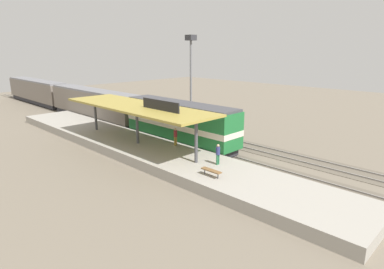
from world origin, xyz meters
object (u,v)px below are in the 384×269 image
Objects in this scene: passenger_carriage_rear at (37,91)px; light_mast at (191,61)px; person_walking at (175,136)px; locomotive at (180,123)px; platform_bench at (211,171)px; person_waiting at (218,153)px; passenger_carriage_front at (93,104)px.

light_mast reaches higher than passenger_carriage_rear.
locomotive is at bearing 39.33° from person_walking.
person_waiting reaches higher than platform_bench.
platform_bench is 22.11m from light_mast.
passenger_carriage_rear is (0.00, 20.80, 0.00)m from passenger_carriage_front.
passenger_carriage_front is 11.70× the size of person_waiting.
passenger_carriage_front reaches higher than person_walking.
locomotive is (6.00, 9.73, 1.07)m from platform_bench.
passenger_carriage_front is (0.00, 18.00, -0.10)m from locomotive.
light_mast reaches higher than person_waiting.
passenger_carriage_front is 20.80m from passenger_carriage_rear.
light_mast is 19.62m from person_waiting.
passenger_carriage_front and passenger_carriage_rear have the same top height.
person_waiting is (-3.72, -26.43, -0.46)m from passenger_carriage_front.
platform_bench is at bearing -102.21° from passenger_carriage_front.
locomotive is at bearing -90.00° from passenger_carriage_rear.
platform_bench is 0.15× the size of light_mast.
locomotive is at bearing -90.00° from passenger_carriage_front.
passenger_carriage_rear is 11.70× the size of person_waiting.
locomotive is at bearing -142.26° from light_mast.
light_mast is at bearing 38.12° from person_walking.
passenger_carriage_rear is (0.00, 38.80, -0.10)m from locomotive.
light_mast reaches higher than passenger_carriage_front.
platform_bench is 48.90m from passenger_carriage_rear.
locomotive is 9.24m from person_waiting.
light_mast is (7.80, -11.96, 6.08)m from passenger_carriage_front.
passenger_carriage_rear is at bearing 86.57° from person_walking.
passenger_carriage_rear is at bearing 90.00° from passenger_carriage_front.
light_mast is 6.84× the size of person_waiting.
locomotive reaches higher than person_walking.
person_waiting is at bearing 29.59° from platform_bench.
locomotive is at bearing 58.33° from platform_bench.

